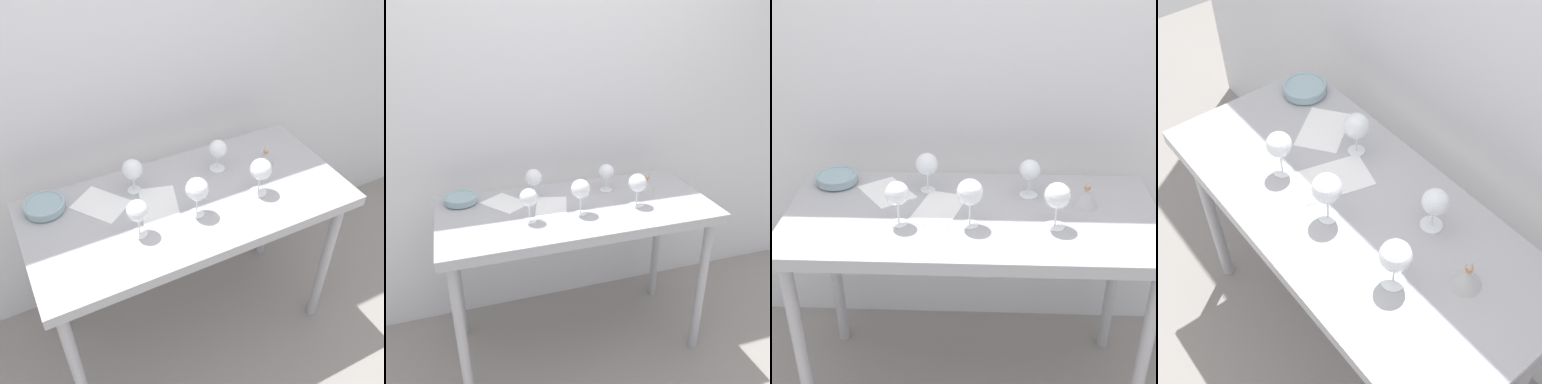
{
  "view_description": "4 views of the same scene",
  "coord_description": "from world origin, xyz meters",
  "views": [
    {
      "loc": [
        -0.65,
        -1.33,
        2.21
      ],
      "look_at": [
        0.01,
        -0.02,
        0.95
      ],
      "focal_mm": 43.0,
      "sensor_mm": 36.0,
      "label": 1
    },
    {
      "loc": [
        -0.57,
        -1.81,
        1.82
      ],
      "look_at": [
        0.01,
        -0.01,
        0.98
      ],
      "focal_mm": 38.21,
      "sensor_mm": 36.0,
      "label": 2
    },
    {
      "loc": [
        0.03,
        -1.72,
        1.92
      ],
      "look_at": [
        -0.03,
        -0.04,
        1.01
      ],
      "focal_mm": 49.84,
      "sensor_mm": 36.0,
      "label": 3
    },
    {
      "loc": [
        0.88,
        -0.71,
        2.22
      ],
      "look_at": [
        -0.01,
        -0.01,
        0.95
      ],
      "focal_mm": 50.82,
      "sensor_mm": 36.0,
      "label": 4
    }
  ],
  "objects": [
    {
      "name": "tasting_sheet_lower",
      "position": [
        -0.13,
        0.01,
        0.9
      ],
      "size": [
        0.22,
        0.28,
        0.0
      ],
      "primitive_type": "cube",
      "rotation": [
        0.0,
        0.0,
        -0.27
      ],
      "color": "white",
      "rests_on": "steel_counter"
    },
    {
      "name": "wine_glass_far_right",
      "position": [
        0.22,
        0.13,
        1.01
      ],
      "size": [
        0.08,
        0.08,
        0.15
      ],
      "color": "white",
      "rests_on": "steel_counter"
    },
    {
      "name": "wine_glass_near_center",
      "position": [
        -0.01,
        -0.1,
        1.03
      ],
      "size": [
        0.09,
        0.09,
        0.18
      ],
      "color": "white",
      "rests_on": "steel_counter"
    },
    {
      "name": "decanter_funnel",
      "position": [
        0.43,
        0.06,
        0.94
      ],
      "size": [
        0.09,
        0.09,
        0.12
      ],
      "color": "#B3B3B3",
      "rests_on": "steel_counter"
    },
    {
      "name": "wine_glass_near_left",
      "position": [
        -0.26,
        -0.1,
        1.02
      ],
      "size": [
        0.09,
        0.09,
        0.17
      ],
      "color": "white",
      "rests_on": "steel_counter"
    },
    {
      "name": "ground_plane",
      "position": [
        0.0,
        0.0,
        0.0
      ],
      "size": [
        6.0,
        6.0,
        0.0
      ],
      "primitive_type": "plane",
      "color": "gray"
    },
    {
      "name": "back_wall",
      "position": [
        0.0,
        0.49,
        1.3
      ],
      "size": [
        3.8,
        0.04,
        2.6
      ],
      "primitive_type": "cube",
      "color": "silver",
      "rests_on": "ground_plane"
    },
    {
      "name": "steel_counter",
      "position": [
        0.0,
        -0.01,
        0.79
      ],
      "size": [
        1.4,
        0.65,
        0.9
      ],
      "color": "#A4A4A9",
      "rests_on": "ground_plane"
    },
    {
      "name": "tasting_sheet_upper",
      "position": [
        -0.35,
        0.14,
        0.9
      ],
      "size": [
        0.26,
        0.27,
        0.0
      ],
      "primitive_type": "cube",
      "rotation": [
        0.0,
        0.0,
        0.64
      ],
      "color": "white",
      "rests_on": "steel_counter"
    },
    {
      "name": "wine_glass_far_left",
      "position": [
        -0.18,
        0.16,
        1.01
      ],
      "size": [
        0.09,
        0.09,
        0.16
      ],
      "color": "white",
      "rests_on": "steel_counter"
    },
    {
      "name": "wine_glass_near_right",
      "position": [
        0.3,
        -0.09,
        1.02
      ],
      "size": [
        0.09,
        0.09,
        0.17
      ],
      "color": "white",
      "rests_on": "steel_counter"
    },
    {
      "name": "tasting_bowl",
      "position": [
        -0.56,
        0.21,
        0.92
      ],
      "size": [
        0.17,
        0.17,
        0.04
      ],
      "color": "#DBCC66",
      "rests_on": "steel_counter"
    }
  ]
}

